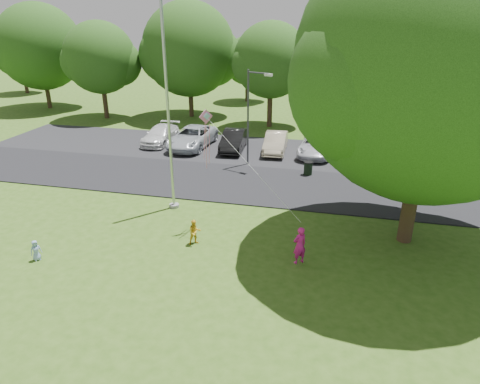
% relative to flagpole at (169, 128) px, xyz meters
% --- Properties ---
extents(ground, '(120.00, 120.00, 0.00)m').
position_rel_flagpole_xyz_m(ground, '(3.50, -5.00, -4.17)').
color(ground, '#305315').
rests_on(ground, ground).
extents(park_road, '(60.00, 6.00, 0.06)m').
position_rel_flagpole_xyz_m(park_road, '(3.50, 4.00, -4.14)').
color(park_road, black).
rests_on(park_road, ground).
extents(parking_strip, '(42.00, 7.00, 0.06)m').
position_rel_flagpole_xyz_m(parking_strip, '(3.50, 10.50, -4.14)').
color(parking_strip, black).
rests_on(parking_strip, ground).
extents(flagpole, '(0.50, 0.50, 10.00)m').
position_rel_flagpole_xyz_m(flagpole, '(0.00, 0.00, 0.00)').
color(flagpole, '#B7BABF').
rests_on(flagpole, ground).
extents(street_lamp, '(1.64, 0.75, 6.08)m').
position_rel_flagpole_xyz_m(street_lamp, '(2.48, 7.32, -0.52)').
color(street_lamp, '#3F3F44').
rests_on(street_lamp, ground).
extents(trash_can, '(0.55, 0.55, 0.87)m').
position_rel_flagpole_xyz_m(trash_can, '(6.28, 6.27, -3.73)').
color(trash_can, black).
rests_on(trash_can, ground).
extents(big_tree, '(11.03, 10.50, 12.67)m').
position_rel_flagpole_xyz_m(big_tree, '(11.02, -1.04, 2.95)').
color(big_tree, '#332316').
rests_on(big_tree, ground).
extents(tree_row, '(64.35, 11.94, 10.88)m').
position_rel_flagpole_xyz_m(tree_row, '(5.09, 19.23, 1.55)').
color(tree_row, '#332316').
rests_on(tree_row, ground).
extents(horizon_trees, '(77.46, 7.20, 7.02)m').
position_rel_flagpole_xyz_m(horizon_trees, '(7.56, 28.88, 0.14)').
color(horizon_trees, '#332316').
rests_on(horizon_trees, ground).
extents(parked_cars, '(19.72, 5.47, 1.49)m').
position_rel_flagpole_xyz_m(parked_cars, '(2.93, 10.40, -3.42)').
color(parked_cars, silver).
rests_on(parked_cars, ground).
extents(woman, '(0.68, 0.65, 1.58)m').
position_rel_flagpole_xyz_m(woman, '(6.79, -3.86, -3.38)').
color(woman, '#C91A7C').
rests_on(woman, ground).
extents(child_yellow, '(0.69, 0.66, 1.13)m').
position_rel_flagpole_xyz_m(child_yellow, '(2.27, -3.35, -3.60)').
color(child_yellow, gold).
rests_on(child_yellow, ground).
extents(child_blue, '(0.47, 0.51, 0.87)m').
position_rel_flagpole_xyz_m(child_blue, '(-3.50, -6.06, -3.73)').
color(child_blue, '#8AA8D4').
rests_on(child_blue, ground).
extents(kite, '(4.68, 2.58, 3.69)m').
position_rel_flagpole_xyz_m(kite, '(2.45, -1.60, 0.51)').
color(kite, pink).
rests_on(kite, ground).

